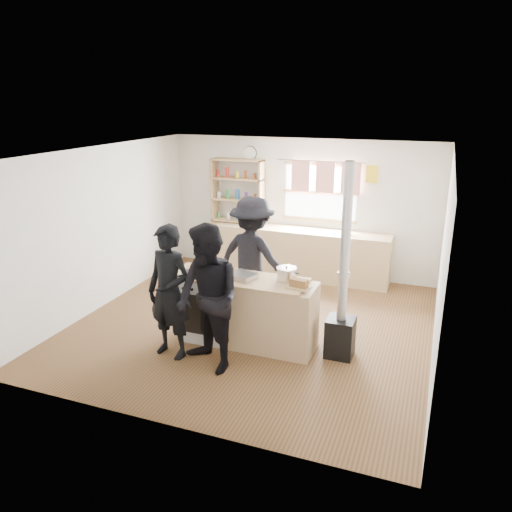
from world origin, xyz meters
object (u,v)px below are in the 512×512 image
Objects in this scene: roast_tray at (243,276)px; flue_heater at (342,309)px; cooking_island at (248,311)px; thermos at (349,227)px; person_far at (253,257)px; skillet_greens at (193,274)px; person_near_left at (169,292)px; person_near_right at (208,299)px; stockpot_stove at (218,265)px; bread_board at (299,284)px; stockpot_counter at (286,274)px.

roast_tray is 0.15× the size of flue_heater.
cooking_island is at bearing 14.86° from roast_tray.
person_far is (-1.08, -1.86, -0.12)m from thermos.
person_near_left is (-0.09, -0.49, -0.09)m from skillet_greens.
thermos is at bearing 62.50° from skillet_greens.
flue_heater reaches higher than person_near_right.
skillet_greens is 2.19× the size of stockpot_stove.
bread_board is at bearing -91.58° from thermos.
stockpot_stove is at bearing 161.37° from cooking_island.
stockpot_stove reaches higher than skillet_greens.
person_near_right reaches higher than bread_board.
person_far is at bearing 151.69° from flue_heater.
person_near_left is (-1.53, -0.54, -0.12)m from bread_board.
bread_board is (0.78, -0.08, 0.01)m from roast_tray.
stockpot_counter is (0.99, -0.05, 0.01)m from stockpot_stove.
skillet_greens is 1.16× the size of roast_tray.
thermos reaches higher than stockpot_counter.
person_near_right is (-1.00, -3.53, -0.13)m from thermos.
flue_heater reaches higher than person_near_left.
flue_heater is (1.73, -0.07, -0.36)m from stockpot_stove.
flue_heater is (1.23, 0.10, 0.18)m from cooking_island.
person_far is (-0.77, 0.79, -0.10)m from stockpot_counter.
person_far reaches higher than roast_tray.
person_far is (-0.08, 1.67, 0.01)m from person_near_right.
thermos is 2.91m from stockpot_stove.
person_near_right is at bearing -105.87° from thermos.
skillet_greens is 0.18× the size of flue_heater.
cooking_island is 1.10m from person_near_left.
roast_tray is at bearing -166.16° from stockpot_counter.
person_far reaches higher than thermos.
cooking_island is at bearing 11.68° from skillet_greens.
stockpot_counter is at bearing -96.61° from thermos.
roast_tray is 0.78m from bread_board.
person_near_right is 0.99× the size of person_far.
stockpot_stove is 0.78× the size of stockpot_counter.
person_near_right is (-0.14, -0.74, -0.06)m from roast_tray.
person_far is at bearing 134.30° from stockpot_counter.
thermos is 0.15× the size of person_near_right.
cooking_island is 0.51m from roast_tray.
person_far is at bearing 73.94° from stockpot_stove.
flue_heater is 1.74m from person_far.
roast_tray is 0.22× the size of person_near_left.
flue_heater reaches higher than stockpot_counter.
stockpot_stove is (-1.29, -2.60, -0.03)m from thermos.
stockpot_stove is at bearing 177.59° from flue_heater.
person_far is (-0.29, 0.91, 0.45)m from cooking_island.
cooking_island is at bearing 172.64° from bread_board.
roast_tray is at bearing 49.50° from person_near_left.
flue_heater is 2.18m from person_near_left.
flue_heater is (0.43, -2.67, -0.39)m from thermos.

